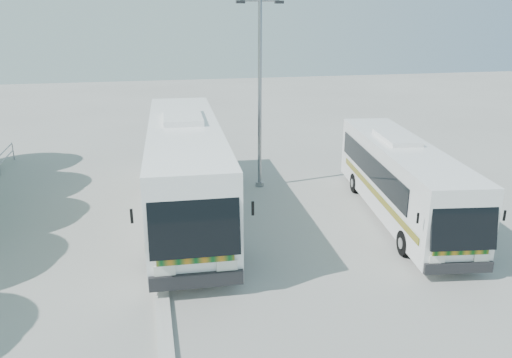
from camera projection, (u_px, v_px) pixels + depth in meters
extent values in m
plane|color=#999994|center=(230.00, 263.00, 16.63)|extent=(100.00, 100.00, 0.00)
cube|color=#B2B2AD|center=(158.00, 242.00, 18.00)|extent=(0.40, 16.00, 0.15)
cylinder|color=gray|center=(9.00, 156.00, 27.43)|extent=(0.06, 0.06, 1.00)
cube|color=white|center=(186.00, 166.00, 20.16)|extent=(3.35, 13.39, 3.38)
cube|color=black|center=(194.00, 220.00, 13.78)|extent=(2.57, 0.62, 2.15)
cube|color=black|center=(150.00, 153.00, 20.42)|extent=(0.52, 10.62, 1.22)
cube|color=black|center=(218.00, 150.00, 20.88)|extent=(0.52, 10.62, 1.22)
cube|color=#0B521E|center=(151.00, 185.00, 19.82)|extent=(0.54, 11.50, 0.31)
cylinder|color=black|center=(154.00, 249.00, 16.39)|extent=(0.38, 1.12, 1.11)
cylinder|color=black|center=(230.00, 243.00, 16.80)|extent=(0.38, 1.12, 1.11)
cylinder|color=black|center=(158.00, 175.00, 23.95)|extent=(0.38, 1.12, 1.11)
cylinder|color=black|center=(210.00, 172.00, 24.36)|extent=(0.38, 1.12, 1.11)
cube|color=silver|center=(401.00, 178.00, 20.01)|extent=(3.68, 10.82, 2.70)
cube|color=black|center=(465.00, 222.00, 14.86)|extent=(2.07, 0.69, 1.72)
cube|color=black|center=(370.00, 167.00, 20.33)|extent=(1.24, 8.41, 0.97)
cube|color=black|center=(424.00, 165.00, 20.49)|extent=(1.24, 8.41, 0.97)
cube|color=#0B4D11|center=(375.00, 192.00, 19.84)|extent=(1.32, 9.11, 0.25)
cylinder|color=black|center=(405.00, 243.00, 17.06)|extent=(0.39, 0.91, 0.88)
cylinder|color=black|center=(461.00, 241.00, 17.20)|extent=(0.39, 0.91, 0.88)
cylinder|color=black|center=(355.00, 183.00, 23.17)|extent=(0.39, 0.91, 0.88)
cylinder|color=black|center=(397.00, 182.00, 23.31)|extent=(0.39, 0.91, 0.88)
cylinder|color=gray|center=(260.00, 96.00, 22.74)|extent=(0.18, 0.18, 8.67)
cylinder|color=gray|center=(260.00, 1.00, 21.45)|extent=(1.74, 0.17, 0.09)
cube|color=black|center=(240.00, 2.00, 21.25)|extent=(0.39, 0.21, 0.13)
cube|color=black|center=(279.00, 2.00, 21.68)|extent=(0.39, 0.21, 0.13)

